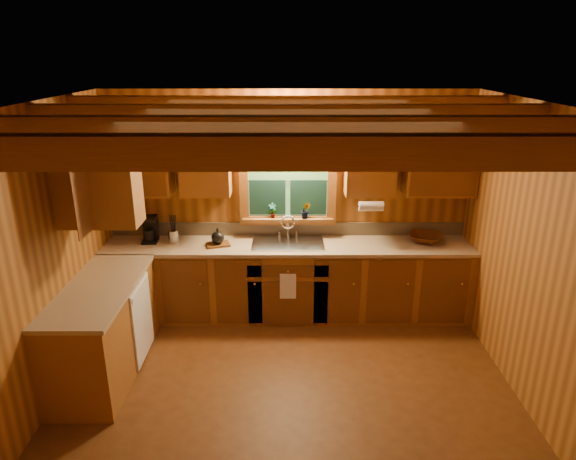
{
  "coord_description": "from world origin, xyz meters",
  "views": [
    {
      "loc": [
        -0.01,
        -3.8,
        2.98
      ],
      "look_at": [
        0.0,
        0.8,
        1.35
      ],
      "focal_mm": 31.42,
      "sensor_mm": 36.0,
      "label": 1
    }
  ],
  "objects_px": {
    "sink": "(288,247)",
    "coffee_maker": "(150,229)",
    "cutting_board": "(218,244)",
    "wicker_basket": "(425,238)"
  },
  "relations": [
    {
      "from": "cutting_board",
      "to": "wicker_basket",
      "type": "relative_size",
      "value": 0.68
    },
    {
      "from": "cutting_board",
      "to": "sink",
      "type": "bearing_deg",
      "value": -12.79
    },
    {
      "from": "coffee_maker",
      "to": "cutting_board",
      "type": "height_order",
      "value": "coffee_maker"
    },
    {
      "from": "sink",
      "to": "wicker_basket",
      "type": "relative_size",
      "value": 2.16
    },
    {
      "from": "coffee_maker",
      "to": "wicker_basket",
      "type": "distance_m",
      "value": 3.19
    },
    {
      "from": "sink",
      "to": "coffee_maker",
      "type": "distance_m",
      "value": 1.61
    },
    {
      "from": "sink",
      "to": "coffee_maker",
      "type": "bearing_deg",
      "value": 176.91
    },
    {
      "from": "wicker_basket",
      "to": "coffee_maker",
      "type": "bearing_deg",
      "value": 179.54
    },
    {
      "from": "sink",
      "to": "cutting_board",
      "type": "xyz_separation_m",
      "value": [
        -0.8,
        -0.06,
        0.06
      ]
    },
    {
      "from": "cutting_board",
      "to": "wicker_basket",
      "type": "bearing_deg",
      "value": -14.18
    }
  ]
}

